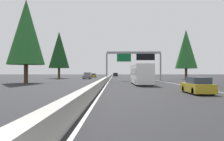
# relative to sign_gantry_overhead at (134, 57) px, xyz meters

# --- Properties ---
(ground_plane) EXTENTS (320.00, 320.00, 0.00)m
(ground_plane) POSITION_rel_sign_gantry_overhead_xyz_m (7.87, 6.03, -5.30)
(ground_plane) COLOR #262628
(median_barrier) EXTENTS (180.00, 0.56, 0.90)m
(median_barrier) POSITION_rel_sign_gantry_overhead_xyz_m (27.87, 6.33, -4.85)
(median_barrier) COLOR #9E9B93
(median_barrier) RESTS_ON ground
(shoulder_stripe_right) EXTENTS (160.00, 0.16, 0.01)m
(shoulder_stripe_right) POSITION_rel_sign_gantry_overhead_xyz_m (17.87, -5.49, -5.30)
(shoulder_stripe_right) COLOR silver
(shoulder_stripe_right) RESTS_ON ground
(shoulder_stripe_median) EXTENTS (160.00, 0.16, 0.01)m
(shoulder_stripe_median) POSITION_rel_sign_gantry_overhead_xyz_m (17.87, 5.78, -5.30)
(shoulder_stripe_median) COLOR silver
(shoulder_stripe_median) RESTS_ON ground
(sign_gantry_overhead) EXTENTS (0.50, 12.68, 6.67)m
(sign_gantry_overhead) POSITION_rel_sign_gantry_overhead_xyz_m (0.00, 0.00, 0.00)
(sign_gantry_overhead) COLOR gray
(sign_gantry_overhead) RESTS_ON ground
(sedan_mid_left) EXTENTS (4.40, 1.80, 1.47)m
(sedan_mid_left) POSITION_rel_sign_gantry_overhead_xyz_m (-33.56, -2.85, -4.62)
(sedan_mid_left) COLOR #AD931E
(sedan_mid_left) RESTS_ON ground
(bus_distant_b) EXTENTS (11.50, 2.55, 3.10)m
(bus_distant_b) POSITION_rel_sign_gantry_overhead_xyz_m (-17.16, 0.40, -3.59)
(bus_distant_b) COLOR white
(bus_distant_b) RESTS_ON ground
(box_truck_far_center) EXTENTS (8.50, 2.40, 2.95)m
(box_truck_far_center) POSITION_rel_sign_gantry_overhead_xyz_m (25.93, -2.80, -3.69)
(box_truck_far_center) COLOR gold
(box_truck_far_center) RESTS_ON ground
(minivan_far_left) EXTENTS (5.00, 1.95, 1.69)m
(minivan_far_left) POSITION_rel_sign_gantry_overhead_xyz_m (52.36, 4.15, -4.35)
(minivan_far_left) COLOR black
(minivan_far_left) RESTS_ON ground
(oncoming_near) EXTENTS (4.40, 1.80, 1.47)m
(oncoming_near) POSITION_rel_sign_gantry_overhead_xyz_m (36.07, 12.43, -4.62)
(oncoming_near) COLOR #AD931E
(oncoming_near) RESTS_ON ground
(oncoming_far) EXTENTS (5.60, 2.00, 1.86)m
(oncoming_far) POSITION_rel_sign_gantry_overhead_xyz_m (14.41, 12.45, -4.39)
(oncoming_far) COLOR slate
(oncoming_far) RESTS_ON ground
(conifer_right_mid) EXTENTS (5.95, 5.95, 13.51)m
(conifer_right_mid) POSITION_rel_sign_gantry_overhead_xyz_m (10.34, -14.85, 2.91)
(conifer_right_mid) COLOR #4C3823
(conifer_right_mid) RESTS_ON ground
(conifer_left_near) EXTENTS (6.57, 6.57, 14.94)m
(conifer_left_near) POSITION_rel_sign_gantry_overhead_xyz_m (-12.58, 20.25, 3.79)
(conifer_left_near) COLOR #4C3823
(conifer_left_near) RESTS_ON ground
(conifer_left_mid) EXTENTS (6.56, 6.56, 14.91)m
(conifer_left_mid) POSITION_rel_sign_gantry_overhead_xyz_m (21.34, 22.23, 3.77)
(conifer_left_mid) COLOR #4C3823
(conifer_left_mid) RESTS_ON ground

